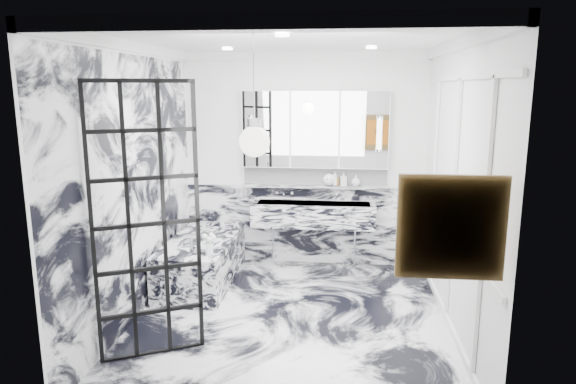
# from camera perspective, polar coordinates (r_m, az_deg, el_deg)

# --- Properties ---
(floor) EXTENTS (3.60, 3.60, 0.00)m
(floor) POSITION_cam_1_polar(r_m,az_deg,el_deg) (5.51, 0.18, -13.79)
(floor) COLOR white
(floor) RESTS_ON ground
(ceiling) EXTENTS (3.60, 3.60, 0.00)m
(ceiling) POSITION_cam_1_polar(r_m,az_deg,el_deg) (4.99, 0.20, 16.61)
(ceiling) COLOR white
(ceiling) RESTS_ON wall_back
(wall_back) EXTENTS (3.60, 0.00, 3.60)m
(wall_back) POSITION_cam_1_polar(r_m,az_deg,el_deg) (6.84, 1.76, 3.51)
(wall_back) COLOR white
(wall_back) RESTS_ON floor
(wall_front) EXTENTS (3.60, 0.00, 3.60)m
(wall_front) POSITION_cam_1_polar(r_m,az_deg,el_deg) (3.34, -3.05, -5.25)
(wall_front) COLOR white
(wall_front) RESTS_ON floor
(wall_left) EXTENTS (0.00, 3.60, 3.60)m
(wall_left) POSITION_cam_1_polar(r_m,az_deg,el_deg) (5.47, -16.73, 0.96)
(wall_left) COLOR white
(wall_left) RESTS_ON floor
(wall_right) EXTENTS (0.00, 3.60, 3.60)m
(wall_right) POSITION_cam_1_polar(r_m,az_deg,el_deg) (5.16, 18.16, 0.25)
(wall_right) COLOR white
(wall_right) RESTS_ON floor
(marble_clad_back) EXTENTS (3.18, 0.05, 1.05)m
(marble_clad_back) POSITION_cam_1_polar(r_m,az_deg,el_deg) (6.99, 1.70, -3.63)
(marble_clad_back) COLOR white
(marble_clad_back) RESTS_ON floor
(marble_clad_left) EXTENTS (0.02, 3.56, 2.68)m
(marble_clad_left) POSITION_cam_1_polar(r_m,az_deg,el_deg) (5.47, -16.55, 0.34)
(marble_clad_left) COLOR white
(marble_clad_left) RESTS_ON floor
(panel_molding) EXTENTS (0.03, 3.40, 2.30)m
(panel_molding) POSITION_cam_1_polar(r_m,az_deg,el_deg) (5.17, 17.87, -0.83)
(panel_molding) COLOR white
(panel_molding) RESTS_ON floor
(soap_bottle_a) EXTENTS (0.10, 0.10, 0.19)m
(soap_bottle_a) POSITION_cam_1_polar(r_m,az_deg,el_deg) (6.76, 5.23, 1.54)
(soap_bottle_a) COLOR #8C5919
(soap_bottle_a) RESTS_ON ledge
(soap_bottle_b) EXTENTS (0.09, 0.09, 0.18)m
(soap_bottle_b) POSITION_cam_1_polar(r_m,az_deg,el_deg) (6.76, 6.19, 1.48)
(soap_bottle_b) COLOR #4C4C51
(soap_bottle_b) RESTS_ON ledge
(soap_bottle_c) EXTENTS (0.15, 0.15, 0.15)m
(soap_bottle_c) POSITION_cam_1_polar(r_m,az_deg,el_deg) (6.77, 7.55, 1.30)
(soap_bottle_c) COLOR silver
(soap_bottle_c) RESTS_ON ledge
(face_pot) EXTENTS (0.16, 0.16, 0.16)m
(face_pot) POSITION_cam_1_polar(r_m,az_deg,el_deg) (6.77, 4.59, 1.38)
(face_pot) COLOR white
(face_pot) RESTS_ON ledge
(amber_bottle) EXTENTS (0.04, 0.04, 0.10)m
(amber_bottle) POSITION_cam_1_polar(r_m,az_deg,el_deg) (6.77, 5.49, 1.15)
(amber_bottle) COLOR #8C5919
(amber_bottle) RESTS_ON ledge
(flower_vase) EXTENTS (0.08, 0.08, 0.12)m
(flower_vase) POSITION_cam_1_polar(r_m,az_deg,el_deg) (5.74, -8.74, -6.32)
(flower_vase) COLOR silver
(flower_vase) RESTS_ON bathtub
(crittall_door) EXTENTS (0.80, 0.43, 2.41)m
(crittall_door) POSITION_cam_1_polar(r_m,az_deg,el_deg) (4.57, -15.44, -3.49)
(crittall_door) COLOR black
(crittall_door) RESTS_ON floor
(artwork) EXTENTS (0.57, 0.05, 0.57)m
(artwork) POSITION_cam_1_polar(r_m,az_deg,el_deg) (3.37, 17.65, -3.78)
(artwork) COLOR orange
(artwork) RESTS_ON wall_front
(pendant_light) EXTENTS (0.23, 0.23, 0.23)m
(pendant_light) POSITION_cam_1_polar(r_m,az_deg,el_deg) (3.80, -3.75, 5.61)
(pendant_light) COLOR white
(pendant_light) RESTS_ON ceiling
(trough_sink) EXTENTS (1.60, 0.45, 0.30)m
(trough_sink) POSITION_cam_1_polar(r_m,az_deg,el_deg) (6.72, 2.84, -2.47)
(trough_sink) COLOR silver
(trough_sink) RESTS_ON wall_back
(ledge) EXTENTS (1.90, 0.14, 0.04)m
(ledge) POSITION_cam_1_polar(r_m,az_deg,el_deg) (6.80, 2.95, 0.64)
(ledge) COLOR silver
(ledge) RESTS_ON wall_back
(subway_tile) EXTENTS (1.90, 0.03, 0.23)m
(subway_tile) POSITION_cam_1_polar(r_m,az_deg,el_deg) (6.84, 3.00, 1.85)
(subway_tile) COLOR white
(subway_tile) RESTS_ON wall_back
(mirror_cabinet) EXTENTS (1.90, 0.16, 1.00)m
(mirror_cabinet) POSITION_cam_1_polar(r_m,az_deg,el_deg) (6.71, 3.02, 6.95)
(mirror_cabinet) COLOR white
(mirror_cabinet) RESTS_ON wall_back
(sconce_left) EXTENTS (0.07, 0.07, 0.40)m
(sconce_left) POSITION_cam_1_polar(r_m,az_deg,el_deg) (6.71, -4.08, 6.60)
(sconce_left) COLOR white
(sconce_left) RESTS_ON mirror_cabinet
(sconce_right) EXTENTS (0.07, 0.07, 0.40)m
(sconce_right) POSITION_cam_1_polar(r_m,az_deg,el_deg) (6.62, 10.12, 6.38)
(sconce_right) COLOR white
(sconce_right) RESTS_ON mirror_cabinet
(bathtub) EXTENTS (0.75, 1.65, 0.55)m
(bathtub) POSITION_cam_1_polar(r_m,az_deg,el_deg) (6.43, -9.52, -7.50)
(bathtub) COLOR silver
(bathtub) RESTS_ON floor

